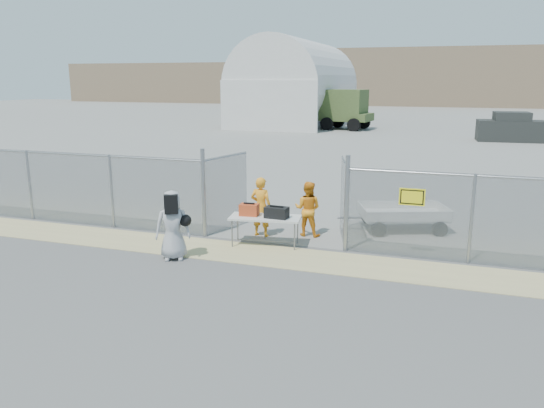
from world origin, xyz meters
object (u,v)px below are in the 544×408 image
(folding_table, at_px, (265,231))
(security_worker_right, at_px, (308,209))
(visitor, at_px, (173,225))
(utility_trailer, at_px, (403,217))
(security_worker_left, at_px, (261,207))

(folding_table, xyz_separation_m, security_worker_right, (0.84, 1.23, 0.39))
(security_worker_right, height_order, visitor, visitor)
(security_worker_right, distance_m, utility_trailer, 2.93)
(security_worker_left, relative_size, security_worker_right, 1.08)
(security_worker_left, relative_size, visitor, 0.98)
(folding_table, relative_size, visitor, 1.08)
(security_worker_left, relative_size, utility_trailer, 0.53)
(folding_table, distance_m, visitor, 2.54)
(security_worker_left, distance_m, utility_trailer, 4.23)
(folding_table, xyz_separation_m, utility_trailer, (3.36, 2.67, -0.01))
(security_worker_right, xyz_separation_m, visitor, (-2.63, -2.97, 0.08))
(security_worker_right, bearing_deg, security_worker_left, 21.38)
(folding_table, distance_m, utility_trailer, 4.29)
(folding_table, height_order, security_worker_right, security_worker_right)
(visitor, distance_m, utility_trailer, 6.80)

